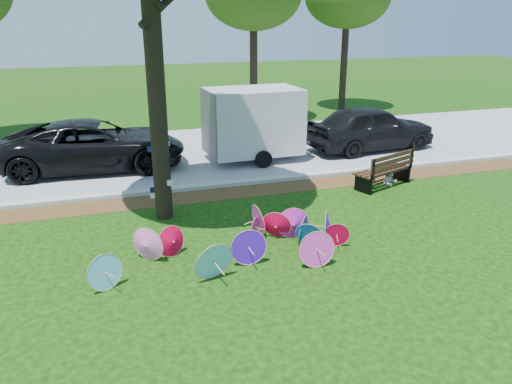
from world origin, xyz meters
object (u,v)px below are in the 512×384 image
park_bench (382,169)px  cargo_trailer (253,121)px  parasol_pile (252,239)px  black_van (95,145)px  dark_pickup (371,128)px  person_left (371,169)px  person_right (392,168)px

park_bench → cargo_trailer: bearing=105.3°
parasol_pile → black_van: (-3.14, 7.71, 0.45)m
dark_pickup → person_left: bearing=144.9°
parasol_pile → park_bench: 6.06m
park_bench → person_left: (-0.35, 0.05, 0.01)m
black_van → parasol_pile: bearing=-154.3°
park_bench → person_right: 0.35m
parasol_pile → black_van: black_van is taller
person_left → cargo_trailer: bearing=108.2°
park_bench → person_left: bearing=151.0°
park_bench → person_left: 0.35m
black_van → cargo_trailer: bearing=-92.4°
black_van → cargo_trailer: cargo_trailer is taller
park_bench → person_right: size_ratio=1.95×
dark_pickup → person_left: dark_pickup is taller
parasol_pile → person_right: (5.48, 3.27, 0.15)m
cargo_trailer → person_right: (3.22, -3.88, -0.89)m
parasol_pile → park_bench: bearing=32.1°
dark_pickup → cargo_trailer: 4.77m
black_van → dark_pickup: size_ratio=1.18×
person_left → person_right: 0.70m
black_van → person_right: (8.61, -4.44, -0.30)m
dark_pickup → cargo_trailer: bearing=84.9°
cargo_trailer → dark_pickup: bearing=-1.7°
parasol_pile → person_right: 6.38m
person_left → parasol_pile: bearing=-160.4°
parasol_pile → person_right: size_ratio=5.44×
cargo_trailer → park_bench: size_ratio=1.56×
dark_pickup → person_left: (-2.21, -3.92, -0.31)m
cargo_trailer → person_left: cargo_trailer is taller
dark_pickup → person_right: size_ratio=4.77×
park_bench → person_right: bearing=-12.8°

